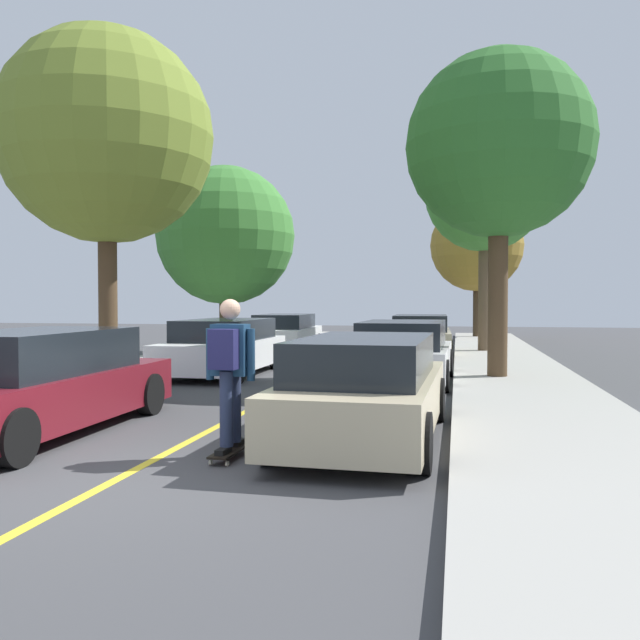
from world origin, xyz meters
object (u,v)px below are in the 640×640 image
object	(u,v)px
street_tree_left_nearest	(106,137)
street_tree_right_nearest	(499,146)
parked_car_right_nearest	(367,389)
skateboarder	(229,364)
street_tree_right_far	(477,246)
parked_car_right_far	(421,336)
parked_car_left_far	(285,335)
skateboard	(231,451)
street_tree_right_near	(485,193)
parked_car_left_nearest	(36,383)
parked_car_left_near	(224,347)
parked_car_right_near	(404,352)
street_tree_left_near	(226,236)
fire_hydrant	(46,375)

from	to	relation	value
street_tree_left_nearest	street_tree_right_nearest	bearing A→B (deg)	11.02
street_tree_right_nearest	parked_car_right_nearest	bearing A→B (deg)	-107.01
skateboarder	street_tree_right_far	bearing A→B (deg)	82.01
parked_car_right_far	parked_car_left_far	bearing A→B (deg)	-178.24
parked_car_right_nearest	street_tree_right_far	xyz separation A→B (m)	(1.98, 22.58, 3.62)
skateboard	street_tree_right_far	bearing A→B (deg)	82.00
skateboarder	street_tree_right_near	bearing A→B (deg)	77.60
parked_car_left_nearest	parked_car_left_near	distance (m)	7.20
parked_car_right_nearest	parked_car_right_near	world-z (taller)	parked_car_right_near
street_tree_left_near	street_tree_right_nearest	distance (m)	10.24
parked_car_right_nearest	street_tree_right_near	distance (m)	14.83
skateboarder	parked_car_right_nearest	bearing A→B (deg)	43.05
parked_car_right_near	street_tree_right_nearest	distance (m)	4.88
parked_car_left_nearest	skateboard	distance (m)	3.15
street_tree_left_near	skateboard	distance (m)	14.94
parked_car_right_nearest	parked_car_right_far	size ratio (longest dim) A/B	0.98
parked_car_left_nearest	fire_hydrant	distance (m)	2.83
parked_car_left_nearest	parked_car_right_nearest	xyz separation A→B (m)	(4.37, 0.48, -0.02)
parked_car_left_far	fire_hydrant	bearing A→B (deg)	-98.10
parked_car_left_nearest	skateboarder	world-z (taller)	skateboarder
parked_car_left_near	street_tree_left_nearest	bearing A→B (deg)	-136.57
parked_car_left_nearest	street_tree_right_near	bearing A→B (deg)	66.27
street_tree_left_near	parked_car_left_near	bearing A→B (deg)	-70.55
parked_car_left_far	fire_hydrant	xyz separation A→B (m)	(-1.50, -10.54, -0.18)
street_tree_left_near	street_tree_right_far	size ratio (longest dim) A/B	0.97
parked_car_right_near	skateboard	size ratio (longest dim) A/B	4.97
street_tree_left_near	parked_car_right_near	bearing A→B (deg)	-45.04
parked_car_left_nearest	parked_car_right_near	world-z (taller)	parked_car_left_nearest
street_tree_left_nearest	skateboarder	size ratio (longest dim) A/B	4.44
street_tree_right_near	street_tree_right_far	size ratio (longest dim) A/B	1.14
fire_hydrant	street_tree_left_near	bearing A→B (deg)	92.63
parked_car_left_near	street_tree_right_far	distance (m)	17.46
parked_car_right_far	street_tree_right_nearest	world-z (taller)	street_tree_right_nearest
skateboard	street_tree_left_nearest	bearing A→B (deg)	129.23
street_tree_right_nearest	parked_car_left_far	bearing A→B (deg)	136.69
parked_car_left_far	street_tree_left_near	xyz separation A→B (m)	(-1.98, -0.13, 3.24)
parked_car_right_nearest	skateboard	bearing A→B (deg)	-137.71
parked_car_right_near	skateboarder	distance (m)	7.39
parked_car_left_nearest	skateboard	size ratio (longest dim) A/B	5.57
parked_car_right_nearest	skateboarder	xyz separation A→B (m)	(-1.37, -1.28, 0.40)
street_tree_left_near	fire_hydrant	distance (m)	10.97
parked_car_left_nearest	street_tree_left_nearest	bearing A→B (deg)	110.36
parked_car_left_far	street_tree_right_far	xyz separation A→B (m)	(6.35, 10.13, 3.62)
street_tree_right_near	street_tree_right_far	xyz separation A→B (m)	(0.00, 8.63, -1.00)
parked_car_left_near	street_tree_right_nearest	world-z (taller)	street_tree_right_nearest
street_tree_left_near	street_tree_right_far	bearing A→B (deg)	50.95
parked_car_right_near	skateboarder	bearing A→B (deg)	-100.71
parked_car_left_far	parked_car_right_near	size ratio (longest dim) A/B	1.05
street_tree_right_near	street_tree_right_far	world-z (taller)	street_tree_right_near
parked_car_left_far	street_tree_left_nearest	distance (m)	9.13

